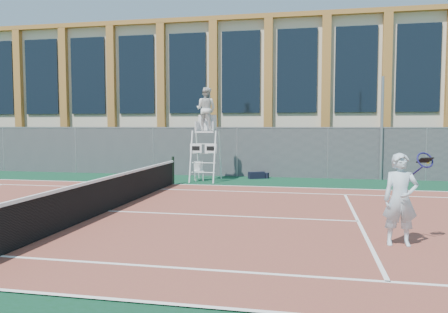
% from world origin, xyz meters
% --- Properties ---
extents(ground, '(120.00, 120.00, 0.00)m').
position_xyz_m(ground, '(0.00, 0.00, 0.00)').
color(ground, '#233814').
extents(apron, '(36.00, 20.00, 0.01)m').
position_xyz_m(apron, '(0.00, 1.00, 0.01)').
color(apron, '#0C371C').
rests_on(apron, ground).
extents(tennis_court, '(23.77, 10.97, 0.02)m').
position_xyz_m(tennis_court, '(0.00, 0.00, 0.02)').
color(tennis_court, brown).
rests_on(tennis_court, apron).
extents(tennis_net, '(0.10, 11.30, 1.10)m').
position_xyz_m(tennis_net, '(0.00, 0.00, 0.54)').
color(tennis_net, black).
rests_on(tennis_net, ground).
extents(fence, '(40.00, 0.06, 2.20)m').
position_xyz_m(fence, '(0.00, 8.80, 1.10)').
color(fence, '#595E60').
rests_on(fence, ground).
extents(hedge, '(40.00, 1.40, 2.20)m').
position_xyz_m(hedge, '(0.00, 10.00, 1.10)').
color(hedge, black).
rests_on(hedge, ground).
extents(building, '(45.00, 10.60, 8.22)m').
position_xyz_m(building, '(0.00, 17.95, 4.15)').
color(building, beige).
rests_on(building, ground).
extents(steel_pole, '(0.12, 0.12, 4.36)m').
position_xyz_m(steel_pole, '(8.19, 8.70, 2.18)').
color(steel_pole, '#9EA0A5').
rests_on(steel_pole, ground).
extents(umpire_chair, '(1.10, 1.69, 3.93)m').
position_xyz_m(umpire_chair, '(0.98, 7.05, 2.88)').
color(umpire_chair, white).
rests_on(umpire_chair, ground).
extents(plastic_chair, '(0.49, 0.49, 0.81)m').
position_xyz_m(plastic_chair, '(0.68, 6.96, 0.48)').
color(plastic_chair, silver).
rests_on(plastic_chair, apron).
extents(sports_bag_near, '(0.74, 0.56, 0.30)m').
position_xyz_m(sports_bag_near, '(2.98, 8.09, 0.16)').
color(sports_bag_near, black).
rests_on(sports_bag_near, apron).
extents(sports_bag_far, '(0.64, 0.35, 0.24)m').
position_xyz_m(sports_bag_far, '(3.17, 8.32, 0.13)').
color(sports_bag_far, black).
rests_on(sports_bag_far, apron).
extents(tennis_player, '(0.98, 0.67, 1.76)m').
position_xyz_m(tennis_player, '(6.95, -2.01, 0.91)').
color(tennis_player, silver).
rests_on(tennis_player, tennis_court).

